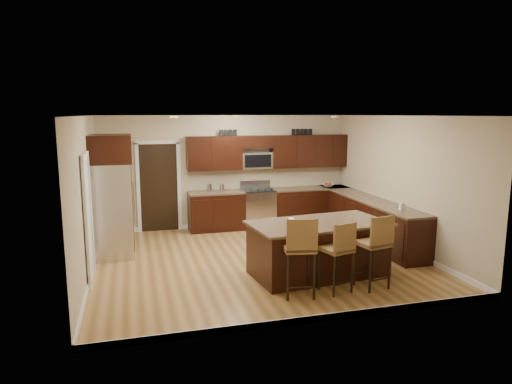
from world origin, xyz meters
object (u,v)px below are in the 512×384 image
object	(u,v)px
stool_mid	(339,249)
refrigerator	(113,195)
stool_left	(300,248)
island	(318,250)
stool_right	(376,243)
range	(258,208)

from	to	relation	value
stool_mid	refrigerator	size ratio (longest dim) A/B	0.48
stool_mid	refrigerator	distance (m)	4.47
stool_left	stool_mid	size ratio (longest dim) A/B	1.10
island	refrigerator	size ratio (longest dim) A/B	1.04
stool_mid	stool_left	bearing A→B (deg)	165.98
island	stool_right	xyz separation A→B (m)	(0.60, -0.85, 0.31)
stool_mid	range	bearing A→B (deg)	76.34
range	stool_right	bearing A→B (deg)	-80.76
range	island	size ratio (longest dim) A/B	0.45
island	stool_left	world-z (taller)	stool_left
stool_mid	refrigerator	bearing A→B (deg)	124.89
stool_mid	refrigerator	xyz separation A→B (m)	(-3.38, 2.88, 0.51)
island	stool_left	size ratio (longest dim) A/B	1.98
island	stool_right	world-z (taller)	stool_right
stool_left	stool_right	size ratio (longest dim) A/B	1.04
stool_mid	stool_right	xyz separation A→B (m)	(0.62, -0.01, 0.05)
range	island	world-z (taller)	range
range	stool_mid	distance (m)	4.33
range	island	distance (m)	3.48
stool_left	stool_mid	bearing A→B (deg)	10.38
range	stool_right	distance (m)	4.40
stool_left	stool_mid	xyz separation A→B (m)	(0.64, 0.01, -0.07)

